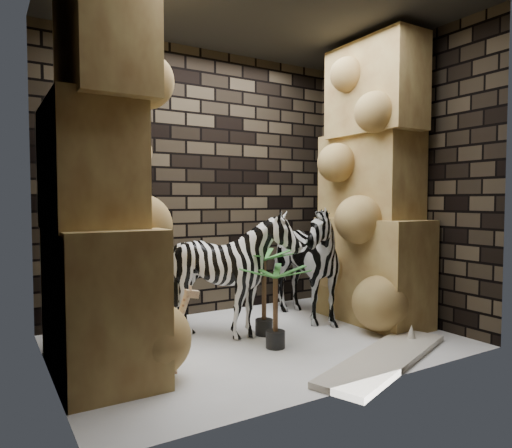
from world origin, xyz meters
TOP-DOWN VIEW (x-y plane):
  - floor at (0.00, 0.00)m, footprint 3.50×3.50m
  - ceiling at (0.00, 0.00)m, footprint 3.50×3.50m
  - wall_back at (0.00, 1.25)m, footprint 3.50×0.00m
  - wall_front at (0.00, -1.25)m, footprint 3.50×0.00m
  - wall_left at (-1.75, 0.00)m, footprint 0.00×3.00m
  - wall_right at (1.75, 0.00)m, footprint 0.00×3.00m
  - rock_pillar_left at (-1.40, 0.00)m, footprint 0.68×1.30m
  - rock_pillar_right at (1.42, 0.00)m, footprint 0.58×1.25m
  - zebra_right at (0.77, 0.45)m, footprint 0.74×1.27m
  - zebra_left at (-0.15, 0.25)m, footprint 1.12×1.32m
  - giraffe_toy at (-1.02, -0.31)m, footprint 0.35×0.14m
  - palm_front at (0.16, 0.15)m, footprint 0.36×0.36m
  - palm_back at (0.03, -0.23)m, footprint 0.36×0.36m
  - surfboard at (0.60, -0.98)m, footprint 1.73×0.99m

SIDE VIEW (x-z plane):
  - floor at x=0.00m, z-range 0.00..0.00m
  - surfboard at x=0.60m, z-range 0.00..0.05m
  - giraffe_toy at x=-1.02m, z-range 0.00..0.67m
  - palm_back at x=0.03m, z-range 0.00..0.73m
  - palm_front at x=0.16m, z-range 0.00..0.83m
  - zebra_left at x=-0.15m, z-range 0.00..1.09m
  - zebra_right at x=0.77m, z-range 0.00..1.46m
  - wall_back at x=0.00m, z-range -0.25..3.25m
  - wall_front at x=0.00m, z-range -0.25..3.25m
  - wall_left at x=-1.75m, z-range 0.00..3.00m
  - wall_right at x=1.75m, z-range 0.00..3.00m
  - rock_pillar_left at x=-1.40m, z-range 0.00..3.00m
  - rock_pillar_right at x=1.42m, z-range 0.00..3.00m
  - ceiling at x=0.00m, z-range 3.00..3.00m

